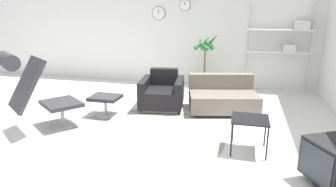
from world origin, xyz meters
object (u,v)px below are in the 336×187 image
(armchair_red, at_px, (162,94))
(shelf_unit, at_px, (287,39))
(crt_television, at_px, (333,163))
(couch_low, at_px, (222,98))
(ottoman, at_px, (105,101))
(side_table, at_px, (250,122))
(lounge_chair, at_px, (32,85))
(potted_plant, at_px, (205,66))

(armchair_red, xyz_separation_m, shelf_unit, (2.32, 1.75, 0.91))
(crt_television, bearing_deg, shelf_unit, -28.29)
(couch_low, relative_size, crt_television, 2.09)
(armchair_red, height_order, crt_television, armchair_red)
(armchair_red, bearing_deg, crt_television, 130.22)
(couch_low, distance_m, shelf_unit, 2.26)
(ottoman, xyz_separation_m, side_table, (2.38, -0.80, 0.14))
(lounge_chair, relative_size, armchair_red, 1.28)
(armchair_red, bearing_deg, ottoman, 33.20)
(armchair_red, bearing_deg, lounge_chair, 39.43)
(side_table, relative_size, potted_plant, 0.36)
(couch_low, bearing_deg, ottoman, 9.12)
(potted_plant, bearing_deg, ottoman, -123.22)
(armchair_red, bearing_deg, shelf_unit, -150.66)
(ottoman, height_order, potted_plant, potted_plant)
(lounge_chair, relative_size, ottoman, 2.41)
(ottoman, height_order, side_table, side_table)
(lounge_chair, bearing_deg, potted_plant, 92.50)
(couch_low, relative_size, shelf_unit, 0.70)
(lounge_chair, distance_m, ottoman, 1.22)
(armchair_red, distance_m, shelf_unit, 3.05)
(armchair_red, height_order, side_table, armchair_red)
(crt_television, relative_size, shelf_unit, 0.34)
(crt_television, height_order, shelf_unit, shelf_unit)
(armchair_red, height_order, couch_low, armchair_red)
(side_table, bearing_deg, crt_television, -37.84)
(crt_television, relative_size, potted_plant, 0.50)
(ottoman, distance_m, potted_plant, 2.60)
(lounge_chair, distance_m, side_table, 3.08)
(ottoman, bearing_deg, potted_plant, 56.78)
(couch_low, xyz_separation_m, potted_plant, (-0.51, 1.36, 0.32))
(armchair_red, bearing_deg, side_table, 128.24)
(side_table, bearing_deg, shelf_unit, 77.05)
(potted_plant, relative_size, shelf_unit, 0.67)
(couch_low, bearing_deg, crt_television, 106.21)
(lounge_chair, relative_size, crt_television, 1.87)
(armchair_red, distance_m, crt_television, 3.21)
(couch_low, height_order, side_table, couch_low)
(lounge_chair, xyz_separation_m, side_table, (3.06, 0.11, -0.32))
(side_table, xyz_separation_m, potted_plant, (-0.97, 2.96, 0.15))
(crt_television, bearing_deg, potted_plant, -2.81)
(lounge_chair, height_order, side_table, lounge_chair)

